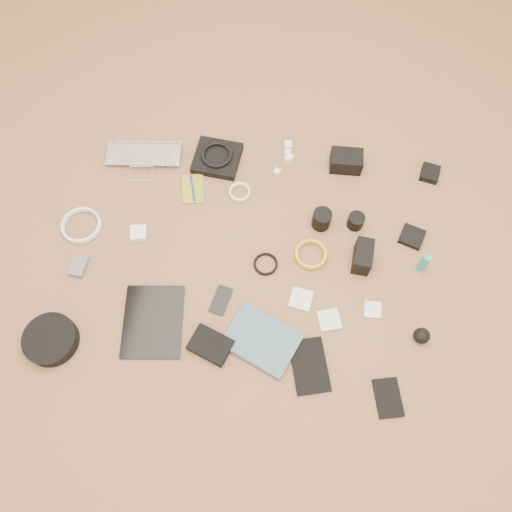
% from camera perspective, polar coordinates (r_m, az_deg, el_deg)
% --- Properties ---
extents(laptop, '(0.35, 0.27, 0.03)m').
position_cam_1_polar(laptop, '(2.20, -12.82, 10.28)').
color(laptop, silver).
rests_on(laptop, ground).
extents(headphone_pouch, '(0.20, 0.19, 0.03)m').
position_cam_1_polar(headphone_pouch, '(2.16, -4.46, 11.09)').
color(headphone_pouch, black).
rests_on(headphone_pouch, ground).
extents(headphones, '(0.14, 0.14, 0.02)m').
position_cam_1_polar(headphones, '(2.14, -4.51, 11.48)').
color(headphones, black).
rests_on(headphones, headphone_pouch).
extents(charger_a, '(0.03, 0.03, 0.02)m').
position_cam_1_polar(charger_a, '(2.18, 3.67, 11.66)').
color(charger_a, white).
rests_on(charger_a, ground).
extents(charger_b, '(0.04, 0.04, 0.03)m').
position_cam_1_polar(charger_b, '(2.20, 3.69, 12.46)').
color(charger_b, white).
rests_on(charger_b, ground).
extents(charger_c, '(0.04, 0.04, 0.03)m').
position_cam_1_polar(charger_c, '(2.16, 3.81, 11.07)').
color(charger_c, white).
rests_on(charger_c, ground).
extents(charger_d, '(0.03, 0.03, 0.02)m').
position_cam_1_polar(charger_d, '(2.12, 2.42, 9.55)').
color(charger_d, white).
rests_on(charger_d, ground).
extents(dslr_camera, '(0.14, 0.10, 0.08)m').
position_cam_1_polar(dslr_camera, '(2.16, 10.27, 10.63)').
color(dslr_camera, black).
rests_on(dslr_camera, ground).
extents(lens_pouch, '(0.09, 0.09, 0.03)m').
position_cam_1_polar(lens_pouch, '(2.24, 19.26, 8.92)').
color(lens_pouch, black).
rests_on(lens_pouch, ground).
extents(notebook_olive, '(0.12, 0.16, 0.01)m').
position_cam_1_polar(notebook_olive, '(2.10, -7.24, 7.62)').
color(notebook_olive, olive).
rests_on(notebook_olive, ground).
extents(pen_blue, '(0.05, 0.12, 0.01)m').
position_cam_1_polar(pen_blue, '(2.10, -7.26, 7.74)').
color(pen_blue, '#13259B').
rests_on(pen_blue, notebook_olive).
extents(cable_white_a, '(0.11, 0.11, 0.01)m').
position_cam_1_polar(cable_white_a, '(2.08, -1.88, 7.25)').
color(cable_white_a, silver).
rests_on(cable_white_a, ground).
extents(lens_a, '(0.09, 0.09, 0.08)m').
position_cam_1_polar(lens_a, '(1.99, 7.51, 4.19)').
color(lens_a, black).
rests_on(lens_a, ground).
extents(lens_b, '(0.07, 0.07, 0.06)m').
position_cam_1_polar(lens_b, '(2.02, 11.34, 3.93)').
color(lens_b, black).
rests_on(lens_b, ground).
extents(card_reader, '(0.11, 0.11, 0.02)m').
position_cam_1_polar(card_reader, '(2.06, 17.40, 2.11)').
color(card_reader, black).
rests_on(card_reader, ground).
extents(power_brick, '(0.08, 0.08, 0.03)m').
position_cam_1_polar(power_brick, '(2.03, -13.27, 2.55)').
color(power_brick, white).
rests_on(power_brick, ground).
extents(cable_white_b, '(0.21, 0.21, 0.01)m').
position_cam_1_polar(cable_white_b, '(2.11, -19.28, 3.25)').
color(cable_white_b, silver).
rests_on(cable_white_b, ground).
extents(cable_black, '(0.12, 0.12, 0.01)m').
position_cam_1_polar(cable_black, '(1.93, 1.11, -0.97)').
color(cable_black, black).
rests_on(cable_black, ground).
extents(cable_yellow, '(0.14, 0.14, 0.01)m').
position_cam_1_polar(cable_yellow, '(1.95, 6.27, 0.11)').
color(cable_yellow, gold).
rests_on(cable_yellow, ground).
extents(flash, '(0.07, 0.12, 0.09)m').
position_cam_1_polar(flash, '(1.94, 12.10, -0.03)').
color(flash, black).
rests_on(flash, ground).
extents(lens_cleaner, '(0.04, 0.04, 0.10)m').
position_cam_1_polar(lens_cleaner, '(1.98, 18.63, -0.73)').
color(lens_cleaner, teal).
rests_on(lens_cleaner, ground).
extents(battery_charger, '(0.06, 0.09, 0.02)m').
position_cam_1_polar(battery_charger, '(2.03, -19.58, -1.08)').
color(battery_charger, '#5D5D62').
rests_on(battery_charger, ground).
extents(tablet, '(0.26, 0.31, 0.01)m').
position_cam_1_polar(tablet, '(1.88, -11.68, -7.33)').
color(tablet, black).
rests_on(tablet, ground).
extents(phone, '(0.08, 0.12, 0.01)m').
position_cam_1_polar(phone, '(1.88, -4.03, -5.06)').
color(phone, black).
rests_on(phone, ground).
extents(filter_case_left, '(0.09, 0.09, 0.01)m').
position_cam_1_polar(filter_case_left, '(1.88, 5.15, -4.93)').
color(filter_case_left, silver).
rests_on(filter_case_left, ground).
extents(filter_case_mid, '(0.10, 0.10, 0.01)m').
position_cam_1_polar(filter_case_mid, '(1.87, 8.37, -7.24)').
color(filter_case_mid, silver).
rests_on(filter_case_mid, ground).
extents(filter_case_right, '(0.07, 0.07, 0.01)m').
position_cam_1_polar(filter_case_right, '(1.91, 13.19, -5.98)').
color(filter_case_right, silver).
rests_on(filter_case_right, ground).
extents(air_blower, '(0.07, 0.07, 0.06)m').
position_cam_1_polar(air_blower, '(1.90, 18.41, -8.63)').
color(air_blower, black).
rests_on(air_blower, ground).
extents(headphone_case, '(0.22, 0.22, 0.05)m').
position_cam_1_polar(headphone_case, '(1.95, -22.40, -8.83)').
color(headphone_case, black).
rests_on(headphone_case, ground).
extents(drive_case, '(0.17, 0.14, 0.04)m').
position_cam_1_polar(drive_case, '(1.82, -5.20, -10.11)').
color(drive_case, black).
rests_on(drive_case, ground).
extents(paperback, '(0.30, 0.26, 0.02)m').
position_cam_1_polar(paperback, '(1.80, -0.88, -12.07)').
color(paperback, '#40596D').
rests_on(paperback, ground).
extents(notebook_black_a, '(0.17, 0.22, 0.01)m').
position_cam_1_polar(notebook_black_a, '(1.81, 6.13, -12.36)').
color(notebook_black_a, black).
rests_on(notebook_black_a, ground).
extents(notebook_black_b, '(0.12, 0.15, 0.01)m').
position_cam_1_polar(notebook_black_b, '(1.84, 14.85, -15.39)').
color(notebook_black_b, black).
rests_on(notebook_black_b, ground).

